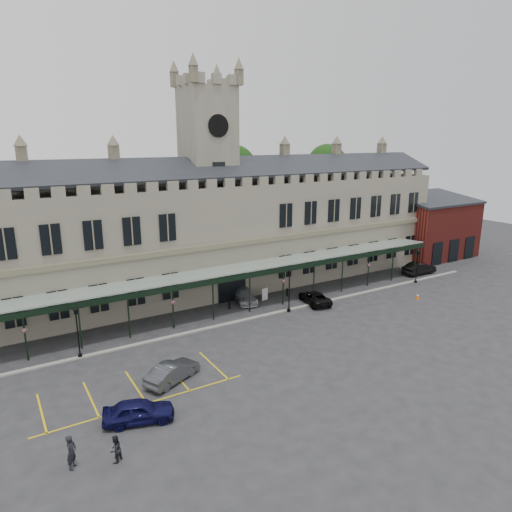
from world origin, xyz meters
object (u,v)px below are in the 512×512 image
station_building (210,233)px  sign_board (265,294)px  car_left_b (172,372)px  car_taxi (245,295)px  traffic_cone (418,296)px  lamp_post_mid (289,286)px  clock_tower (209,173)px  car_left_a (139,411)px  car_right_b (419,268)px  lamp_post_left (77,327)px  lamp_post_right (417,263)px  person_b (115,449)px  car_van (314,298)px  person_a (71,452)px

station_building → sign_board: (3.10, -6.60, -5.84)m
car_left_b → car_taxi: bearing=-73.0°
traffic_cone → car_taxi: 18.63m
lamp_post_mid → sign_board: 4.60m
clock_tower → car_left_a: size_ratio=5.82×
car_right_b → lamp_post_left: bearing=93.0°
station_building → car_taxi: (1.00, -5.91, -5.78)m
car_right_b → lamp_post_right: bearing=125.1°
station_building → lamp_post_mid: bearing=-72.7°
person_b → station_building: bearing=-161.8°
person_b → lamp_post_mid: bearing=176.6°
clock_tower → car_right_b: 29.21m
car_van → lamp_post_left: bearing=11.8°
person_a → person_b: (2.07, -0.68, -0.19)m
car_taxi → person_b: person_b is taller
lamp_post_mid → clock_tower: bearing=107.2°
sign_board → car_taxi: bearing=152.5°
car_taxi → person_b: bearing=-121.0°
person_a → clock_tower: bearing=-4.0°
sign_board → car_right_b: size_ratio=0.28×
car_left_b → person_b: size_ratio=2.83×
lamp_post_right → clock_tower: bearing=153.5°
lamp_post_right → traffic_cone: lamp_post_right is taller
car_left_a → car_van: size_ratio=0.93×
station_building → lamp_post_left: bearing=-147.8°
sign_board → car_van: 5.27m
car_left_a → person_a: (-4.20, -2.18, 0.24)m
car_left_b → car_van: bearing=-94.1°
lamp_post_left → car_left_a: bearing=-82.3°
clock_tower → lamp_post_mid: size_ratio=5.47×
lamp_post_left → car_van: size_ratio=0.95×
station_building → lamp_post_right: station_building is taller
lamp_post_right → person_a: size_ratio=2.14×
car_left_a → car_left_b: 4.95m
car_right_b → person_b: size_ratio=3.04×
lamp_post_left → traffic_cone: bearing=-7.5°
clock_tower → person_a: size_ratio=12.86×
car_taxi → lamp_post_left: bearing=-151.4°
sign_board → person_b: 26.59m
station_building → car_van: station_building is taller
station_building → lamp_post_left: size_ratio=13.85×
car_left_b → car_van: size_ratio=0.96×
car_left_b → station_building: bearing=-59.1°
car_taxi → car_van: bearing=-21.0°
clock_tower → car_left_b: size_ratio=5.68×
car_van → lamp_post_right: bearing=-171.2°
car_left_b → car_taxi: size_ratio=0.93×
lamp_post_mid → car_van: bearing=8.8°
car_taxi → car_van: 7.35m
car_left_a → person_a: size_ratio=2.21×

